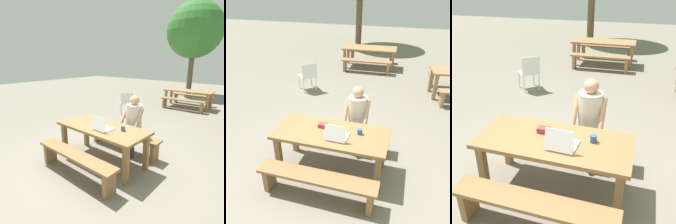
{
  "view_description": "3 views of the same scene",
  "coord_description": "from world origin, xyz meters",
  "views": [
    {
      "loc": [
        2.48,
        -2.56,
        2.02
      ],
      "look_at": [
        0.04,
        0.25,
        1.0
      ],
      "focal_mm": 30.93,
      "sensor_mm": 36.0,
      "label": 1
    },
    {
      "loc": [
        1.07,
        -3.16,
        2.93
      ],
      "look_at": [
        0.04,
        0.25,
        1.0
      ],
      "focal_mm": 39.52,
      "sensor_mm": 36.0,
      "label": 2
    },
    {
      "loc": [
        0.92,
        -2.53,
        2.46
      ],
      "look_at": [
        0.04,
        0.25,
        1.0
      ],
      "focal_mm": 43.07,
      "sensor_mm": 36.0,
      "label": 3
    }
  ],
  "objects": [
    {
      "name": "ground_plane",
      "position": [
        0.0,
        0.0,
        0.0
      ],
      "size": [
        30.0,
        30.0,
        0.0
      ],
      "primitive_type": "plane",
      "color": "gray"
    },
    {
      "name": "picnic_table_front",
      "position": [
        0.0,
        0.0,
        0.64
      ],
      "size": [
        1.85,
        0.82,
        0.75
      ],
      "color": "olive",
      "rests_on": "ground"
    },
    {
      "name": "bench_near",
      "position": [
        0.0,
        -0.69,
        0.33
      ],
      "size": [
        1.8,
        0.3,
        0.44
      ],
      "color": "olive",
      "rests_on": "ground"
    },
    {
      "name": "bench_far",
      "position": [
        0.0,
        0.69,
        0.33
      ],
      "size": [
        1.8,
        0.3,
        0.44
      ],
      "color": "olive",
      "rests_on": "ground"
    },
    {
      "name": "laptop",
      "position": [
        0.14,
        -0.13,
        0.81
      ],
      "size": [
        0.34,
        0.33,
        0.26
      ],
      "rotation": [
        0.0,
        0.0,
        3.1
      ],
      "color": "white",
      "rests_on": "picnic_table_front"
    },
    {
      "name": "small_pouch",
      "position": [
        -0.18,
        0.11,
        0.78
      ],
      "size": [
        0.15,
        0.11,
        0.07
      ],
      "color": "#993338",
      "rests_on": "picnic_table_front"
    },
    {
      "name": "coffee_mug",
      "position": [
        0.45,
        0.08,
        0.8
      ],
      "size": [
        0.08,
        0.08,
        0.09
      ],
      "color": "#335693",
      "rests_on": "picnic_table_front"
    },
    {
      "name": "person_seated",
      "position": [
        0.28,
        0.66,
        0.76
      ],
      "size": [
        0.44,
        0.42,
        1.3
      ],
      "color": "#333847",
      "rests_on": "ground"
    },
    {
      "name": "plastic_chair",
      "position": [
        -1.71,
        3.08,
        0.46
      ],
      "size": [
        0.62,
        0.62,
        0.85
      ],
      "rotation": [
        0.0,
        0.0,
        3.9
      ],
      "color": "white",
      "rests_on": "ground"
    },
    {
      "name": "picnic_table_rear",
      "position": [
        -0.41,
        5.79,
        0.63
      ],
      "size": [
        1.95,
        0.88,
        0.73
      ],
      "rotation": [
        0.0,
        0.0,
        0.03
      ],
      "color": "#9E754C",
      "rests_on": "ground"
    },
    {
      "name": "bench_rear_south",
      "position": [
        -0.39,
        5.12,
        0.34
      ],
      "size": [
        1.74,
        0.36,
        0.45
      ],
      "rotation": [
        0.0,
        0.0,
        0.03
      ],
      "color": "#9E754C",
      "rests_on": "ground"
    },
    {
      "name": "bench_rear_north",
      "position": [
        -0.44,
        6.46,
        0.34
      ],
      "size": [
        1.74,
        0.36,
        0.45
      ],
      "rotation": [
        0.0,
        0.0,
        0.03
      ],
      "color": "#9E754C",
      "rests_on": "ground"
    },
    {
      "name": "tree_right",
      "position": [
        -1.54,
        9.0,
        3.54
      ],
      "size": [
        3.0,
        3.0,
        5.06
      ],
      "color": "brown",
      "rests_on": "ground"
    }
  ]
}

